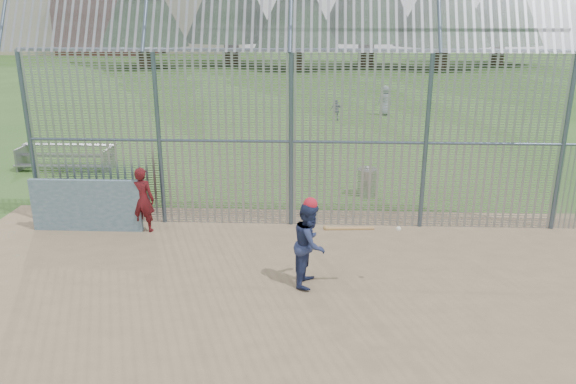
{
  "coord_description": "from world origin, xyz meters",
  "views": [
    {
      "loc": [
        0.5,
        -8.8,
        4.84
      ],
      "look_at": [
        0.0,
        2.0,
        1.3
      ],
      "focal_mm": 35.0,
      "sensor_mm": 36.0,
      "label": 1
    }
  ],
  "objects_px": {
    "onlooker": "(142,200)",
    "bleacher": "(66,156)",
    "batter": "(310,244)",
    "dugout_wall": "(86,205)",
    "trash_can": "(367,182)"
  },
  "relations": [
    {
      "from": "onlooker",
      "to": "bleacher",
      "type": "xyz_separation_m",
      "value": [
        -3.98,
        5.08,
        -0.36
      ]
    },
    {
      "from": "batter",
      "to": "onlooker",
      "type": "height_order",
      "value": "batter"
    },
    {
      "from": "bleacher",
      "to": "dugout_wall",
      "type": "bearing_deg",
      "value": -62.17
    },
    {
      "from": "batter",
      "to": "trash_can",
      "type": "relative_size",
      "value": 1.9
    },
    {
      "from": "batter",
      "to": "trash_can",
      "type": "height_order",
      "value": "batter"
    },
    {
      "from": "dugout_wall",
      "to": "onlooker",
      "type": "distance_m",
      "value": 1.3
    },
    {
      "from": "dugout_wall",
      "to": "onlooker",
      "type": "xyz_separation_m",
      "value": [
        1.29,
        0.02,
        0.15
      ]
    },
    {
      "from": "onlooker",
      "to": "batter",
      "type": "bearing_deg",
      "value": 154.01
    },
    {
      "from": "onlooker",
      "to": "trash_can",
      "type": "bearing_deg",
      "value": -145.17
    },
    {
      "from": "onlooker",
      "to": "trash_can",
      "type": "relative_size",
      "value": 1.83
    },
    {
      "from": "dugout_wall",
      "to": "onlooker",
      "type": "relative_size",
      "value": 1.67
    },
    {
      "from": "dugout_wall",
      "to": "batter",
      "type": "xyz_separation_m",
      "value": [
        5.06,
        -2.38,
        0.18
      ]
    },
    {
      "from": "onlooker",
      "to": "bleacher",
      "type": "height_order",
      "value": "onlooker"
    },
    {
      "from": "dugout_wall",
      "to": "trash_can",
      "type": "relative_size",
      "value": 3.05
    },
    {
      "from": "trash_can",
      "to": "bleacher",
      "type": "distance_m",
      "value": 9.52
    }
  ]
}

